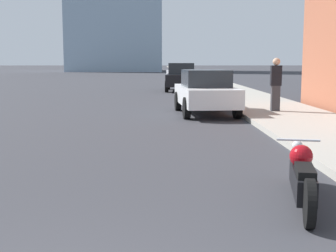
{
  "coord_description": "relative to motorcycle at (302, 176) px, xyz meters",
  "views": [
    {
      "loc": [
        1.02,
        -2.48,
        1.86
      ],
      "look_at": [
        1.16,
        4.51,
        0.89
      ],
      "focal_mm": 50.0,
      "sensor_mm": 36.0,
      "label": 1
    }
  ],
  "objects": [
    {
      "name": "motorcycle",
      "position": [
        0.0,
        0.0,
        0.0
      ],
      "size": [
        0.78,
        2.37,
        0.74
      ],
      "rotation": [
        0.0,
        0.0,
        -0.21
      ],
      "color": "black",
      "rests_on": "ground_plane"
    },
    {
      "name": "sidewalk",
      "position": [
        2.42,
        36.52,
        -0.28
      ],
      "size": [
        3.1,
        240.0,
        0.15
      ],
      "color": "#9E998E",
      "rests_on": "ground_plane"
    },
    {
      "name": "pedestrian",
      "position": [
        2.13,
        10.02,
        0.74
      ],
      "size": [
        0.36,
        0.25,
        1.82
      ],
      "color": "#38383D",
      "rests_on": "sidewalk"
    },
    {
      "name": "parked_car_white",
      "position": [
        -0.25,
        10.39,
        0.44
      ],
      "size": [
        2.08,
        4.4,
        1.56
      ],
      "rotation": [
        0.0,
        0.0,
        0.07
      ],
      "color": "silver",
      "rests_on": "ground_plane"
    },
    {
      "name": "parked_car_silver",
      "position": [
        -0.14,
        35.79,
        0.48
      ],
      "size": [
        2.11,
        4.69,
        1.68
      ],
      "rotation": [
        0.0,
        0.0,
        0.08
      ],
      "color": "#BCBCC1",
      "rests_on": "ground_plane"
    },
    {
      "name": "parked_car_black",
      "position": [
        -0.46,
        23.41,
        0.51
      ],
      "size": [
        2.14,
        4.45,
        1.74
      ],
      "rotation": [
        0.0,
        0.0,
        -0.06
      ],
      "color": "black",
      "rests_on": "ground_plane"
    }
  ]
}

